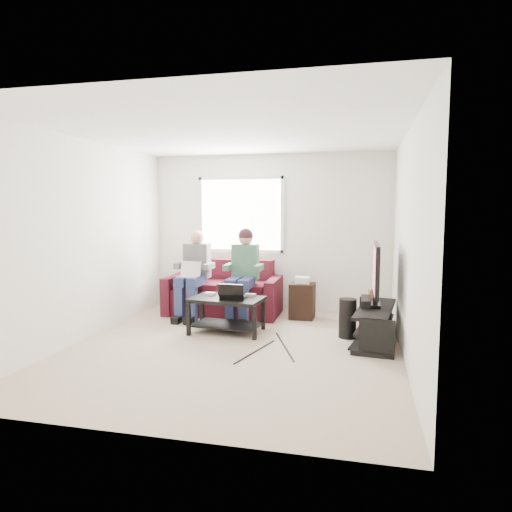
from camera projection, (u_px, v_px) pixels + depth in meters
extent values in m
plane|color=tan|center=(233.00, 348.00, 5.61)|extent=(4.50, 4.50, 0.00)
plane|color=white|center=(232.00, 132.00, 5.33)|extent=(4.50, 4.50, 0.00)
plane|color=silver|center=(270.00, 233.00, 7.65)|extent=(4.50, 0.00, 4.50)
plane|color=silver|center=(147.00, 265.00, 3.29)|extent=(4.50, 0.00, 4.50)
plane|color=silver|center=(85.00, 240.00, 5.92)|extent=(0.00, 4.50, 4.50)
plane|color=silver|center=(407.00, 246.00, 5.02)|extent=(0.00, 4.50, 4.50)
cube|color=white|center=(241.00, 215.00, 7.72)|extent=(1.40, 0.01, 1.20)
cube|color=silver|center=(241.00, 215.00, 7.71)|extent=(1.48, 0.04, 1.28)
cube|color=#4C1324|center=(223.00, 301.00, 7.39)|extent=(1.52, 0.82, 0.42)
cube|color=#4C1324|center=(229.00, 272.00, 7.69)|extent=(1.52, 0.21, 0.43)
cube|color=#4C1324|center=(175.00, 293.00, 7.57)|extent=(0.16, 0.91, 0.60)
cube|color=#4C1324|center=(274.00, 298.00, 7.20)|extent=(0.16, 0.91, 0.60)
cube|color=#4C1324|center=(201.00, 284.00, 7.43)|extent=(0.71, 0.69, 0.10)
cube|color=#4C1324|center=(245.00, 286.00, 7.26)|extent=(0.71, 0.69, 0.10)
cube|color=navy|center=(184.00, 281.00, 7.04)|extent=(0.16, 0.45, 0.14)
cube|color=navy|center=(196.00, 281.00, 6.99)|extent=(0.16, 0.45, 0.14)
cube|color=navy|center=(180.00, 304.00, 6.90)|extent=(0.13, 0.13, 0.52)
cube|color=navy|center=(192.00, 305.00, 6.85)|extent=(0.13, 0.13, 0.52)
cube|color=slate|center=(197.00, 261.00, 7.30)|extent=(0.40, 0.22, 0.55)
sphere|color=tan|center=(197.00, 237.00, 7.28)|extent=(0.22, 0.22, 0.22)
cube|color=navy|center=(234.00, 283.00, 6.86)|extent=(0.16, 0.45, 0.14)
cube|color=navy|center=(247.00, 283.00, 6.81)|extent=(0.16, 0.45, 0.14)
cube|color=navy|center=(230.00, 307.00, 6.72)|extent=(0.13, 0.13, 0.52)
cube|color=navy|center=(244.00, 307.00, 6.67)|extent=(0.13, 0.13, 0.52)
cube|color=#5A5D5D|center=(245.00, 262.00, 7.12)|extent=(0.40, 0.22, 0.55)
sphere|color=tan|center=(246.00, 238.00, 7.10)|extent=(0.22, 0.22, 0.22)
sphere|color=black|center=(246.00, 236.00, 7.10)|extent=(0.23, 0.23, 0.23)
cube|color=black|center=(227.00, 299.00, 6.25)|extent=(1.03, 0.70, 0.05)
cube|color=black|center=(227.00, 325.00, 6.29)|extent=(0.94, 0.61, 0.02)
cube|color=black|center=(188.00, 320.00, 6.12)|extent=(0.05, 0.05, 0.44)
cube|color=black|center=(255.00, 323.00, 5.92)|extent=(0.05, 0.05, 0.44)
cube|color=black|center=(202.00, 311.00, 6.64)|extent=(0.05, 0.05, 0.44)
cube|color=black|center=(263.00, 314.00, 6.44)|extent=(0.05, 0.05, 0.44)
cube|color=silver|center=(210.00, 294.00, 6.43)|extent=(0.15, 0.12, 0.04)
cube|color=black|center=(224.00, 294.00, 6.45)|extent=(0.15, 0.11, 0.04)
cube|color=gray|center=(250.00, 295.00, 6.33)|extent=(0.14, 0.10, 0.04)
cube|color=black|center=(376.00, 309.00, 5.82)|extent=(0.59, 1.39, 0.04)
cube|color=black|center=(375.00, 324.00, 5.84)|extent=(0.54, 1.32, 0.03)
cube|color=black|center=(375.00, 339.00, 5.86)|extent=(0.59, 1.39, 0.06)
cube|color=black|center=(377.00, 339.00, 5.21)|extent=(0.41, 0.10, 0.45)
cube|color=black|center=(374.00, 313.00, 6.48)|extent=(0.41, 0.10, 0.45)
cube|color=black|center=(375.00, 304.00, 5.91)|extent=(0.12, 0.40, 0.04)
cube|color=black|center=(376.00, 298.00, 5.91)|extent=(0.06, 0.06, 0.12)
cube|color=black|center=(376.00, 269.00, 5.87)|extent=(0.05, 1.10, 0.65)
cube|color=#E33574|center=(374.00, 269.00, 5.87)|extent=(0.01, 1.01, 0.58)
cube|color=black|center=(366.00, 301.00, 5.94)|extent=(0.12, 0.50, 0.10)
cylinder|color=#A27B45|center=(371.00, 294.00, 6.43)|extent=(0.08, 0.08, 0.12)
cube|color=silver|center=(376.00, 329.00, 5.45)|extent=(0.30, 0.22, 0.06)
cube|color=gray|center=(375.00, 315.00, 6.13)|extent=(0.34, 0.26, 0.08)
cube|color=black|center=(375.00, 322.00, 5.79)|extent=(0.38, 0.30, 0.07)
cylinder|color=black|center=(348.00, 318.00, 6.02)|extent=(0.23, 0.23, 0.52)
cube|color=black|center=(357.00, 345.00, 5.67)|extent=(0.23, 0.47, 0.02)
cube|color=black|center=(302.00, 301.00, 7.09)|extent=(0.37, 0.37, 0.55)
cube|color=silver|center=(303.00, 280.00, 7.05)|extent=(0.22, 0.18, 0.10)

